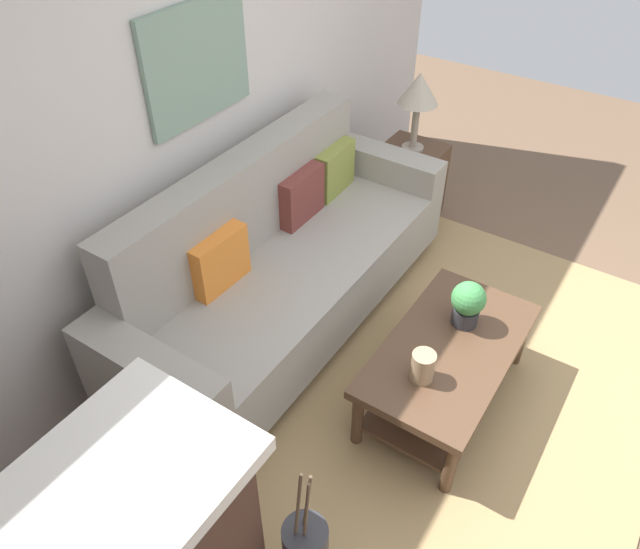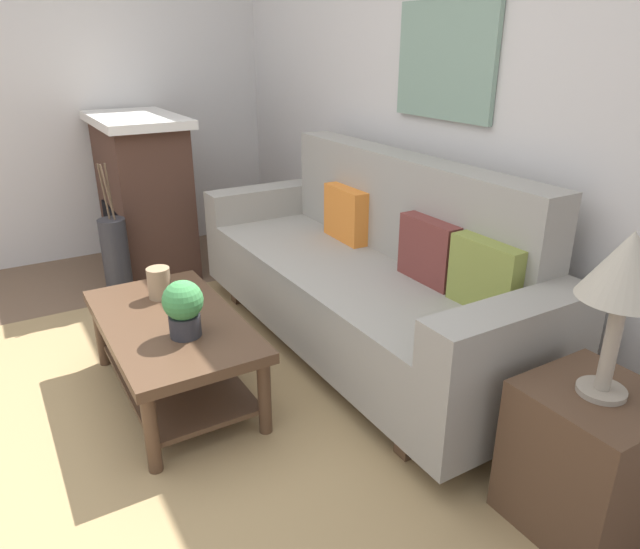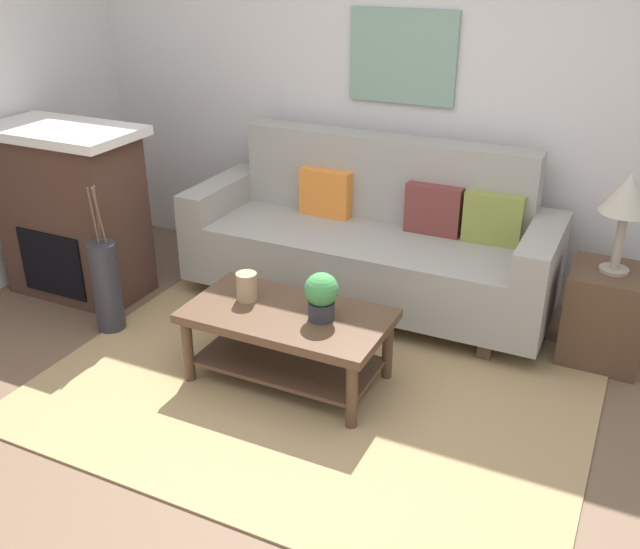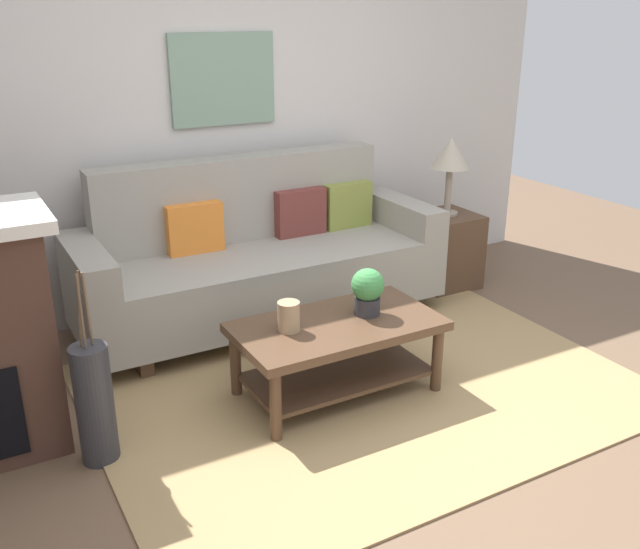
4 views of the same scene
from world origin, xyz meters
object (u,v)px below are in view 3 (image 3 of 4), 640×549
at_px(throw_pillow_maroon, 434,209).
at_px(framed_painting, 402,57).
at_px(coffee_table, 288,331).
at_px(potted_plant_tabletop, 321,295).
at_px(throw_pillow_orange, 326,193).
at_px(tabletop_vase, 247,287).
at_px(side_table, 605,315).
at_px(table_lamp, 628,198).
at_px(throw_pillow_olive, 493,218).
at_px(floor_vase, 107,287).
at_px(fireplace, 73,211).
at_px(couch, 370,242).

height_order(throw_pillow_maroon, framed_painting, framed_painting).
relative_size(coffee_table, potted_plant_tabletop, 4.20).
bearing_deg(throw_pillow_orange, tabletop_vase, -86.43).
height_order(side_table, table_lamp, table_lamp).
bearing_deg(throw_pillow_olive, throw_pillow_maroon, 180.00).
relative_size(throw_pillow_olive, tabletop_vase, 2.26).
xyz_separation_m(throw_pillow_maroon, floor_vase, (-1.69, -1.20, -0.39)).
distance_m(throw_pillow_orange, framed_painting, 1.01).
xyz_separation_m(throw_pillow_orange, fireplace, (-1.49, -0.84, -0.09)).
distance_m(potted_plant_tabletop, side_table, 1.69).
relative_size(coffee_table, fireplace, 0.95).
xyz_separation_m(side_table, floor_vase, (-2.82, -0.98, 0.01)).
xyz_separation_m(potted_plant_tabletop, table_lamp, (1.34, 0.99, 0.42)).
bearing_deg(side_table, fireplace, -169.41).
bearing_deg(table_lamp, fireplace, -169.41).
height_order(tabletop_vase, side_table, tabletop_vase).
xyz_separation_m(throw_pillow_orange, coffee_table, (0.34, -1.22, -0.37)).
distance_m(couch, table_lamp, 1.61).
distance_m(throw_pillow_olive, tabletop_vase, 1.60).
bearing_deg(fireplace, framed_painting, 32.42).
bearing_deg(throw_pillow_olive, couch, -170.70).
relative_size(side_table, table_lamp, 0.98).
relative_size(table_lamp, floor_vase, 0.97).
relative_size(throw_pillow_maroon, side_table, 0.64).
height_order(couch, throw_pillow_maroon, couch).
bearing_deg(throw_pillow_olive, coffee_table, -123.16).
height_order(couch, throw_pillow_orange, couch).
relative_size(coffee_table, table_lamp, 1.93).
xyz_separation_m(throw_pillow_olive, potted_plant_tabletop, (-0.60, -1.21, -0.11)).
height_order(coffee_table, side_table, side_table).
bearing_deg(tabletop_vase, coffee_table, -7.23).
height_order(throw_pillow_olive, table_lamp, table_lamp).
bearing_deg(potted_plant_tabletop, tabletop_vase, 177.37).
bearing_deg(coffee_table, throw_pillow_orange, 105.76).
bearing_deg(floor_vase, side_table, 19.28).
bearing_deg(throw_pillow_orange, potted_plant_tabletop, -65.85).
distance_m(couch, tabletop_vase, 1.11).
bearing_deg(floor_vase, framed_painting, 49.52).
distance_m(throw_pillow_maroon, fireplace, 2.40).
bearing_deg(table_lamp, couch, 176.58).
bearing_deg(side_table, floor_vase, -160.72).
bearing_deg(potted_plant_tabletop, throw_pillow_maroon, 79.69).
bearing_deg(throw_pillow_orange, table_lamp, -6.50).
bearing_deg(table_lamp, side_table, 0.00).
height_order(fireplace, framed_painting, framed_painting).
distance_m(coffee_table, potted_plant_tabletop, 0.32).
xyz_separation_m(couch, throw_pillow_orange, (-0.38, 0.12, 0.25)).
relative_size(fireplace, framed_painting, 1.60).
xyz_separation_m(couch, framed_painting, (0.00, 0.47, 1.12)).
bearing_deg(tabletop_vase, framed_painting, 78.65).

